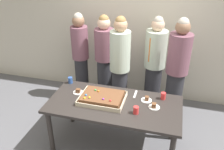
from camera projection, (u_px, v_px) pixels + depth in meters
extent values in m
plane|color=#5B5B60|center=(114.00, 144.00, 3.60)|extent=(12.00, 12.00, 0.00)
cube|color=beige|center=(137.00, 19.00, 4.26)|extent=(8.00, 0.12, 3.00)
cube|color=#2D2826|center=(114.00, 104.00, 3.26)|extent=(1.81, 0.87, 0.04)
cylinder|color=#2D2826|center=(50.00, 132.00, 3.32)|extent=(0.07, 0.07, 0.71)
cylinder|color=#2D2826|center=(71.00, 104.00, 3.93)|extent=(0.07, 0.07, 0.71)
cylinder|color=#2D2826|center=(174.00, 120.00, 3.54)|extent=(0.07, 0.07, 0.71)
cube|color=beige|center=(102.00, 100.00, 3.31)|extent=(0.62, 0.46, 0.01)
cube|color=beige|center=(97.00, 107.00, 3.10)|extent=(0.62, 0.01, 0.05)
cube|color=beige|center=(107.00, 90.00, 3.49)|extent=(0.62, 0.01, 0.05)
cube|color=beige|center=(82.00, 95.00, 3.37)|extent=(0.01, 0.46, 0.05)
cube|color=beige|center=(124.00, 101.00, 3.23)|extent=(0.01, 0.46, 0.05)
cube|color=brown|center=(102.00, 97.00, 3.29)|extent=(0.55, 0.39, 0.08)
sphere|color=yellow|center=(84.00, 98.00, 3.19)|extent=(0.03, 0.03, 0.03)
sphere|color=yellow|center=(89.00, 97.00, 3.20)|extent=(0.03, 0.03, 0.03)
sphere|color=purple|center=(103.00, 99.00, 3.17)|extent=(0.03, 0.03, 0.03)
sphere|color=red|center=(110.00, 101.00, 3.13)|extent=(0.03, 0.03, 0.03)
sphere|color=green|center=(95.00, 90.00, 3.37)|extent=(0.03, 0.03, 0.03)
sphere|color=orange|center=(98.00, 91.00, 3.34)|extent=(0.03, 0.03, 0.03)
sphere|color=#2D84E0|center=(86.00, 95.00, 3.25)|extent=(0.03, 0.03, 0.03)
cylinder|color=white|center=(146.00, 100.00, 3.30)|extent=(0.15, 0.15, 0.01)
cube|color=brown|center=(147.00, 98.00, 3.29)|extent=(0.05, 0.06, 0.06)
cylinder|color=white|center=(154.00, 107.00, 3.16)|extent=(0.15, 0.15, 0.01)
cube|color=brown|center=(154.00, 105.00, 3.14)|extent=(0.05, 0.06, 0.06)
cylinder|color=white|center=(78.00, 92.00, 3.49)|extent=(0.15, 0.15, 0.01)
cube|color=brown|center=(78.00, 91.00, 3.46)|extent=(0.06, 0.05, 0.06)
cylinder|color=red|center=(163.00, 96.00, 3.32)|extent=(0.07, 0.07, 0.10)
cylinder|color=red|center=(136.00, 110.00, 3.03)|extent=(0.07, 0.07, 0.10)
cylinder|color=#2D5199|center=(70.00, 80.00, 3.72)|extent=(0.07, 0.07, 0.10)
cube|color=silver|center=(135.00, 94.00, 3.44)|extent=(0.03, 0.20, 0.01)
cylinder|color=#28282D|center=(105.00, 81.00, 4.42)|extent=(0.27, 0.27, 0.88)
cylinder|color=#7A4C5B|center=(104.00, 45.00, 4.08)|extent=(0.34, 0.34, 0.55)
sphere|color=beige|center=(104.00, 23.00, 3.91)|extent=(0.22, 0.22, 0.22)
sphere|color=olive|center=(104.00, 20.00, 3.88)|extent=(0.17, 0.17, 0.17)
cylinder|color=#28282D|center=(152.00, 86.00, 4.32)|extent=(0.29, 0.29, 0.81)
cylinder|color=#B7C6B2|center=(156.00, 49.00, 3.98)|extent=(0.36, 0.36, 0.64)
cube|color=orange|center=(150.00, 50.00, 3.86)|extent=(0.04, 0.02, 0.41)
sphere|color=beige|center=(158.00, 25.00, 3.79)|extent=(0.21, 0.21, 0.21)
sphere|color=#B2A899|center=(158.00, 21.00, 3.76)|extent=(0.17, 0.17, 0.17)
cylinder|color=#28282D|center=(119.00, 92.00, 4.07)|extent=(0.26, 0.26, 0.88)
cylinder|color=#B7C6B2|center=(120.00, 51.00, 3.72)|extent=(0.33, 0.33, 0.64)
sphere|color=tan|center=(121.00, 25.00, 3.52)|extent=(0.21, 0.21, 0.21)
sphere|color=olive|center=(121.00, 21.00, 3.50)|extent=(0.16, 0.16, 0.16)
cylinder|color=#28282D|center=(173.00, 96.00, 3.96)|extent=(0.28, 0.28, 0.89)
cylinder|color=#7A4C5B|center=(179.00, 54.00, 3.61)|extent=(0.35, 0.35, 0.63)
sphere|color=#8C664C|center=(183.00, 27.00, 3.41)|extent=(0.22, 0.22, 0.22)
sphere|color=#B2A899|center=(184.00, 23.00, 3.38)|extent=(0.17, 0.17, 0.17)
cylinder|color=#28282D|center=(82.00, 78.00, 4.57)|extent=(0.24, 0.24, 0.84)
cylinder|color=#7A4C5B|center=(80.00, 43.00, 4.24)|extent=(0.30, 0.30, 0.59)
sphere|color=#8C664C|center=(78.00, 21.00, 4.06)|extent=(0.21, 0.21, 0.21)
sphere|color=#B2A899|center=(78.00, 18.00, 4.03)|extent=(0.17, 0.17, 0.17)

